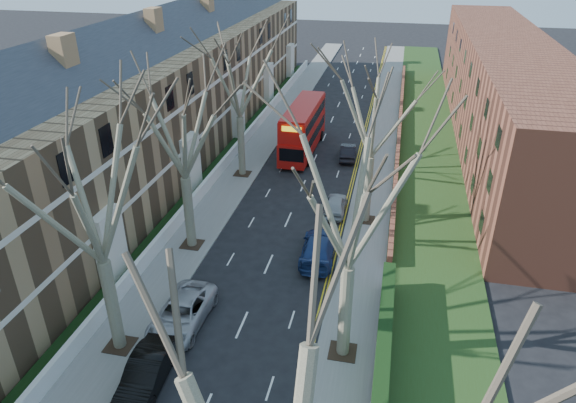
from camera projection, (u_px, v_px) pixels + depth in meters
The scene contains 17 objects.
pavement_left at pixel (269, 133), 55.38m from camera, with size 3.00×102.00×0.12m, color slate.
pavement_right at pixel (382, 141), 53.12m from camera, with size 3.00×102.00×0.12m, color slate.
terrace_left at pixel (167, 100), 47.36m from camera, with size 9.70×78.00×13.60m.
flats_right at pixel (502, 90), 52.12m from camera, with size 13.97×54.00×10.00m.
front_wall_left at pixel (232, 154), 48.52m from camera, with size 0.30×78.00×1.00m.
grass_verge_right at pixel (426, 144), 52.23m from camera, with size 6.00×102.00×0.06m.
tree_left_mid at pixel (87, 182), 22.37m from camera, with size 10.50×10.50×14.71m.
tree_left_far at pixel (179, 118), 31.16m from camera, with size 10.15×10.15×14.22m.
tree_left_dist at pixel (238, 67), 41.40m from camera, with size 10.50×10.50×14.71m.
tree_right_mid at pixel (353, 187), 21.95m from camera, with size 10.50×10.50×14.71m.
tree_right_far at pixel (375, 101), 34.20m from camera, with size 10.15×10.15×14.22m.
double_decker_bus at pixel (303, 129), 49.82m from camera, with size 2.93×10.97×4.57m.
car_left_mid at pixel (146, 373), 24.21m from camera, with size 1.64×4.71×1.55m, color black.
car_left_far at pixel (182, 313), 28.05m from camera, with size 2.50×5.43×1.51m, color #A7A6AC.
car_right_near at pixel (318, 248), 33.82m from camera, with size 2.18×5.37×1.56m, color navy.
car_right_mid at pixel (335, 205), 39.41m from camera, with size 1.60×3.97×1.35m, color #9B9FA3.
car_right_far at pixel (348, 152), 48.88m from camera, with size 1.44×4.12×1.36m, color black.
Camera 1 is at (7.17, -11.86, 19.21)m, focal length 32.00 mm.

